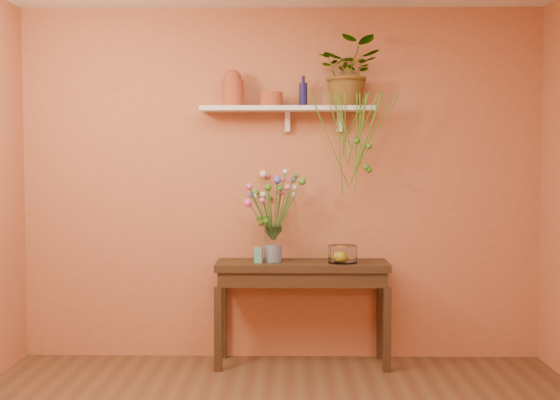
% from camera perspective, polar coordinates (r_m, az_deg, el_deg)
% --- Properties ---
extents(room, '(4.04, 4.04, 2.70)m').
position_cam_1_polar(room, '(3.48, -0.40, 0.31)').
color(room, brown).
rests_on(room, ground).
extents(sideboard, '(1.28, 0.41, 0.78)m').
position_cam_1_polar(sideboard, '(5.32, 1.79, -6.19)').
color(sideboard, '#3B2817').
rests_on(sideboard, ground).
extents(wall_shelf, '(1.30, 0.24, 0.19)m').
position_cam_1_polar(wall_shelf, '(5.37, 0.71, 7.29)').
color(wall_shelf, white).
rests_on(wall_shelf, room).
extents(terracotta_jug, '(0.17, 0.17, 0.27)m').
position_cam_1_polar(terracotta_jug, '(5.37, -3.83, 8.92)').
color(terracotta_jug, '#AD5028').
rests_on(terracotta_jug, wall_shelf).
extents(terracotta_pot, '(0.22, 0.22, 0.10)m').
position_cam_1_polar(terracotta_pot, '(5.34, -0.72, 8.11)').
color(terracotta_pot, '#AD5028').
rests_on(terracotta_pot, wall_shelf).
extents(blue_bottle, '(0.08, 0.08, 0.23)m').
position_cam_1_polar(blue_bottle, '(5.40, 1.88, 8.50)').
color(blue_bottle, '#181747').
rests_on(blue_bottle, wall_shelf).
extents(spider_plant, '(0.51, 0.45, 0.51)m').
position_cam_1_polar(spider_plant, '(5.43, 5.60, 10.17)').
color(spider_plant, '#397B1A').
rests_on(spider_plant, wall_shelf).
extents(plant_fronds, '(0.66, 0.27, 0.74)m').
position_cam_1_polar(plant_fronds, '(5.24, 6.41, 4.73)').
color(plant_fronds, '#397B1A').
rests_on(plant_fronds, wall_shelf).
extents(glass_vase, '(0.13, 0.13, 0.27)m').
position_cam_1_polar(glass_vase, '(5.28, -0.55, -3.76)').
color(glass_vase, white).
rests_on(glass_vase, sideboard).
extents(bouquet, '(0.45, 0.52, 0.53)m').
position_cam_1_polar(bouquet, '(5.27, -0.66, 0.21)').
color(bouquet, '#386B28').
rests_on(bouquet, glass_vase).
extents(glass_bowl, '(0.21, 0.21, 0.13)m').
position_cam_1_polar(glass_bowl, '(5.27, 5.05, -4.40)').
color(glass_bowl, white).
rests_on(glass_bowl, sideboard).
extents(lemon, '(0.08, 0.08, 0.08)m').
position_cam_1_polar(lemon, '(5.27, 4.92, -4.55)').
color(lemon, yellow).
rests_on(lemon, glass_bowl).
extents(carton, '(0.06, 0.05, 0.12)m').
position_cam_1_polar(carton, '(5.24, -1.75, -4.45)').
color(carton, teal).
rests_on(carton, sideboard).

